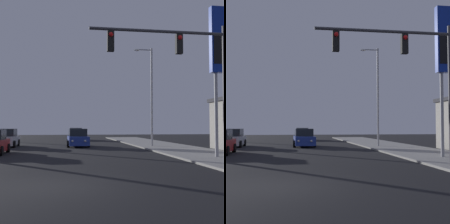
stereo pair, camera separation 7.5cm
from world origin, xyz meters
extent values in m
plane|color=black|center=(0.00, 0.00, 0.00)|extent=(120.00, 120.00, 0.00)
cube|color=gray|center=(9.50, 10.00, 0.06)|extent=(5.00, 60.00, 0.12)
cube|color=silver|center=(1.94, 33.06, 0.58)|extent=(1.93, 4.25, 0.80)
cube|color=black|center=(1.94, 33.21, 1.33)|extent=(1.66, 2.05, 0.70)
cylinder|color=black|center=(1.04, 31.76, 0.32)|extent=(0.24, 0.64, 0.64)
cylinder|color=black|center=(2.84, 31.76, 0.32)|extent=(0.24, 0.64, 0.64)
cylinder|color=black|center=(1.04, 34.36, 0.32)|extent=(0.24, 0.64, 0.64)
cylinder|color=black|center=(2.84, 34.36, 0.32)|extent=(0.24, 0.64, 0.64)
sphere|color=#F2EACC|center=(1.38, 30.94, 0.63)|extent=(0.18, 0.18, 0.18)
sphere|color=#F2EACC|center=(2.50, 30.94, 0.63)|extent=(0.18, 0.18, 0.18)
cylinder|color=black|center=(-3.71, 11.00, 0.32)|extent=(0.24, 0.64, 0.64)
cylinder|color=black|center=(-3.71, 13.60, 0.32)|extent=(0.24, 0.64, 0.64)
cube|color=#B7B7BC|center=(-4.97, 19.97, 0.58)|extent=(1.89, 4.24, 0.80)
cube|color=black|center=(-4.97, 20.12, 1.33)|extent=(1.64, 2.04, 0.70)
cylinder|color=black|center=(-4.07, 18.67, 0.32)|extent=(0.24, 0.64, 0.64)
cylinder|color=black|center=(-4.07, 21.27, 0.32)|extent=(0.24, 0.64, 0.64)
sphere|color=#F2EACC|center=(-4.42, 17.85, 0.63)|extent=(0.18, 0.18, 0.18)
cube|color=navy|center=(1.62, 19.28, 0.58)|extent=(1.95, 4.26, 0.80)
cube|color=black|center=(1.62, 19.43, 1.33)|extent=(1.67, 2.06, 0.70)
cylinder|color=black|center=(0.72, 17.98, 0.32)|extent=(0.24, 0.64, 0.64)
cylinder|color=black|center=(2.52, 17.98, 0.32)|extent=(0.24, 0.64, 0.64)
cylinder|color=black|center=(0.72, 20.58, 0.32)|extent=(0.24, 0.64, 0.64)
cylinder|color=black|center=(2.52, 20.58, 0.32)|extent=(0.24, 0.64, 0.64)
sphere|color=#F2EACC|center=(1.06, 17.16, 0.63)|extent=(0.18, 0.18, 0.18)
sphere|color=#F2EACC|center=(2.17, 17.16, 0.63)|extent=(0.18, 0.18, 0.18)
cylinder|color=#38383D|center=(4.57, 3.24, 6.22)|extent=(6.33, 0.14, 0.14)
cube|color=black|center=(5.52, 3.24, 5.67)|extent=(0.30, 0.24, 0.90)
sphere|color=red|center=(5.52, 3.10, 5.94)|extent=(0.20, 0.20, 0.20)
cube|color=black|center=(2.36, 3.24, 5.67)|extent=(0.30, 0.24, 0.90)
sphere|color=red|center=(2.36, 3.10, 5.94)|extent=(0.20, 0.20, 0.20)
cylinder|color=#99999E|center=(8.30, 17.48, 4.62)|extent=(0.18, 0.18, 9.00)
cylinder|color=#99999E|center=(7.60, 17.48, 8.97)|extent=(1.40, 0.10, 0.10)
ellipsoid|color=silver|center=(6.90, 17.48, 8.92)|extent=(0.50, 0.24, 0.20)
cylinder|color=#99999E|center=(9.29, 7.14, 2.62)|extent=(0.20, 0.20, 5.00)
camera|label=1|loc=(0.37, -10.21, 1.93)|focal=50.00mm
camera|label=2|loc=(0.44, -10.22, 1.93)|focal=50.00mm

